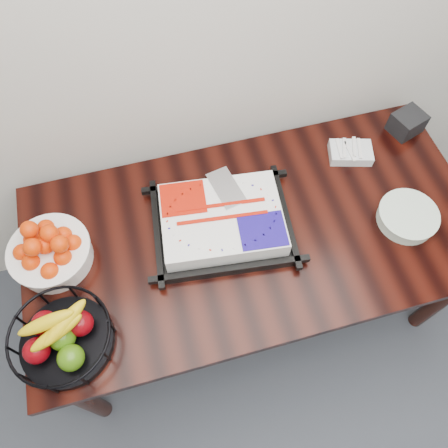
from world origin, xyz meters
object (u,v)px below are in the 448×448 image
object	(u,v)px
cake_tray	(222,221)
napkin_box	(407,123)
plate_stack	(407,217)
tangerine_bowl	(49,250)
fruit_basket	(62,337)
table	(253,240)

from	to	relation	value
cake_tray	napkin_box	world-z (taller)	cake_tray
plate_stack	napkin_box	xyz separation A→B (m)	(0.21, 0.43, 0.02)
tangerine_bowl	fruit_basket	size ratio (longest dim) A/B	0.90
cake_tray	fruit_basket	world-z (taller)	fruit_basket
table	tangerine_bowl	world-z (taller)	tangerine_bowl
tangerine_bowl	plate_stack	bearing A→B (deg)	-8.25
table	plate_stack	distance (m)	0.61
table	fruit_basket	world-z (taller)	fruit_basket
table	tangerine_bowl	bearing A→B (deg)	174.20
cake_tray	fruit_basket	distance (m)	0.70
napkin_box	tangerine_bowl	bearing A→B (deg)	-171.52
fruit_basket	plate_stack	size ratio (longest dim) A/B	1.43
table	plate_stack	size ratio (longest dim) A/B	7.67
tangerine_bowl	napkin_box	size ratio (longest dim) A/B	2.29
fruit_basket	plate_stack	world-z (taller)	fruit_basket
plate_stack	napkin_box	size ratio (longest dim) A/B	1.79
table	napkin_box	world-z (taller)	napkin_box
cake_tray	napkin_box	xyz separation A→B (m)	(0.92, 0.27, -0.00)
table	napkin_box	bearing A→B (deg)	21.24
cake_tray	tangerine_bowl	distance (m)	0.65
fruit_basket	plate_stack	distance (m)	1.35
tangerine_bowl	plate_stack	distance (m)	1.37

